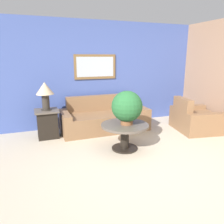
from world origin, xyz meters
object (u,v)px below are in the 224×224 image
(table_lamp, at_px, (45,91))
(side_table, at_px, (47,123))
(coffee_table, at_px, (125,131))
(couch_main, at_px, (104,119))
(armchair, at_px, (195,120))
(potted_plant_on_table, at_px, (127,107))

(table_lamp, bearing_deg, side_table, 0.00)
(coffee_table, relative_size, side_table, 1.46)
(coffee_table, height_order, side_table, side_table)
(couch_main, distance_m, armchair, 2.19)
(couch_main, xyz_separation_m, table_lamp, (-1.34, -0.05, 0.76))
(table_lamp, bearing_deg, potted_plant_on_table, -41.33)
(table_lamp, distance_m, potted_plant_on_table, 1.83)
(table_lamp, bearing_deg, armchair, -12.80)
(armchair, bearing_deg, potted_plant_on_table, 112.06)
(couch_main, relative_size, table_lamp, 3.42)
(coffee_table, xyz_separation_m, table_lamp, (-1.33, 1.20, 0.67))
(couch_main, bearing_deg, coffee_table, -90.19)
(potted_plant_on_table, bearing_deg, armchair, 12.16)
(side_table, distance_m, potted_plant_on_table, 1.89)
(armchair, relative_size, side_table, 1.91)
(couch_main, bearing_deg, armchair, -21.73)
(armchair, xyz_separation_m, side_table, (-3.37, 0.77, 0.05))
(couch_main, bearing_deg, side_table, -178.03)
(couch_main, distance_m, potted_plant_on_table, 1.37)
(couch_main, relative_size, potted_plant_on_table, 3.25)
(couch_main, bearing_deg, table_lamp, -178.03)
(couch_main, distance_m, side_table, 1.34)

